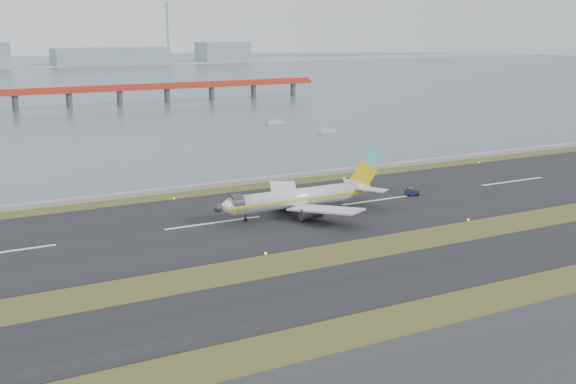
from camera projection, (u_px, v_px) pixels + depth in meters
name	position (u px, v px, depth m)	size (l,w,h in m)	color
ground	(287.00, 268.00, 115.25)	(1000.00, 1000.00, 0.00)	#3B4D1B
taxiway_strip	(326.00, 291.00, 104.98)	(1000.00, 18.00, 0.10)	black
runway_strip	(214.00, 223.00, 140.88)	(1000.00, 45.00, 0.10)	black
seawall	(163.00, 191.00, 166.41)	(1000.00, 2.50, 1.00)	gray
red_pier	(69.00, 92.00, 336.61)	(260.00, 5.00, 10.20)	red
airliner	(301.00, 198.00, 147.08)	(38.52, 32.89, 12.80)	silver
pushback_tug	(412.00, 192.00, 163.31)	(3.26, 2.41, 1.87)	#141D38
workboat_near	(327.00, 131.00, 258.39)	(7.47, 2.38, 1.81)	#BDBCC1
workboat_far	(275.00, 123.00, 281.78)	(7.74, 3.00, 1.84)	#BDBCC1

